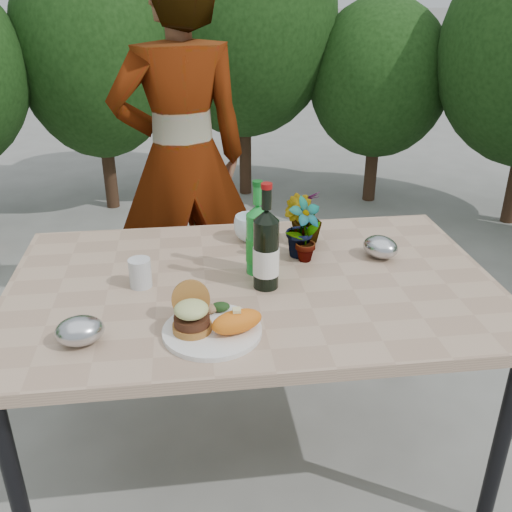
{
  "coord_description": "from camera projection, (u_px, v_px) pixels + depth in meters",
  "views": [
    {
      "loc": [
        -0.2,
        -1.65,
        1.64
      ],
      "look_at": [
        0.0,
        -0.08,
        0.88
      ],
      "focal_mm": 40.0,
      "sensor_mm": 36.0,
      "label": 1
    }
  ],
  "objects": [
    {
      "name": "person",
      "position": [
        182.0,
        160.0,
        2.68
      ],
      "size": [
        0.72,
        0.55,
        1.77
      ],
      "primitive_type": "imported",
      "rotation": [
        0.0,
        0.0,
        3.36
      ],
      "color": "#8E5B47",
      "rests_on": "ground"
    },
    {
      "name": "patio_table",
      "position": [
        253.0,
        296.0,
        1.9
      ],
      "size": [
        1.6,
        1.0,
        0.75
      ],
      "color": "tan",
      "rests_on": "ground"
    },
    {
      "name": "shrub_hedge",
      "position": [
        281.0,
        79.0,
        3.06
      ],
      "size": [
        7.02,
        5.19,
        2.24
      ],
      "color": "#382316",
      "rests_on": "ground"
    },
    {
      "name": "sparkling_water",
      "position": [
        257.0,
        240.0,
        1.89
      ],
      "size": [
        0.08,
        0.08,
        0.32
      ],
      "rotation": [
        0.0,
        0.0,
        -0.09
      ],
      "color": "green",
      "rests_on": "patio_table"
    },
    {
      "name": "burger_stack",
      "position": [
        191.0,
        313.0,
        1.58
      ],
      "size": [
        0.11,
        0.16,
        0.11
      ],
      "color": "#B7722D",
      "rests_on": "dinner_plate"
    },
    {
      "name": "ground",
      "position": [
        253.0,
        452.0,
        2.21
      ],
      "size": [
        80.0,
        80.0,
        0.0
      ],
      "primitive_type": "plane",
      "color": "slate",
      "rests_on": "ground"
    },
    {
      "name": "seedling_right",
      "position": [
        307.0,
        217.0,
        2.12
      ],
      "size": [
        0.16,
        0.16,
        0.2
      ],
      "primitive_type": "imported",
      "rotation": [
        0.0,
        0.0,
        3.87
      ],
      "color": "#20531C",
      "rests_on": "patio_table"
    },
    {
      "name": "plastic_cup",
      "position": [
        140.0,
        273.0,
        1.83
      ],
      "size": [
        0.07,
        0.07,
        0.09
      ],
      "primitive_type": "cylinder",
      "color": "silver",
      "rests_on": "patio_table"
    },
    {
      "name": "sweet_potato",
      "position": [
        237.0,
        321.0,
        1.57
      ],
      "size": [
        0.17,
        0.12,
        0.06
      ],
      "primitive_type": "ellipsoid",
      "rotation": [
        0.0,
        0.0,
        0.35
      ],
      "color": "orange",
      "rests_on": "dinner_plate"
    },
    {
      "name": "foil_packet_right",
      "position": [
        380.0,
        247.0,
        2.03
      ],
      "size": [
        0.16,
        0.17,
        0.08
      ],
      "primitive_type": "ellipsoid",
      "rotation": [
        0.0,
        0.0,
        2.16
      ],
      "color": "#B1B4B8",
      "rests_on": "patio_table"
    },
    {
      "name": "wine_bottle",
      "position": [
        266.0,
        250.0,
        1.79
      ],
      "size": [
        0.08,
        0.08,
        0.35
      ],
      "rotation": [
        0.0,
        0.0,
        0.38
      ],
      "color": "black",
      "rests_on": "patio_table"
    },
    {
      "name": "seedling_left",
      "position": [
        305.0,
        231.0,
        1.97
      ],
      "size": [
        0.14,
        0.12,
        0.23
      ],
      "primitive_type": "imported",
      "rotation": [
        0.0,
        0.0,
        0.38
      ],
      "color": "#215E20",
      "rests_on": "patio_table"
    },
    {
      "name": "seedling_mid",
      "position": [
        298.0,
        227.0,
        2.02
      ],
      "size": [
        0.14,
        0.15,
        0.22
      ],
      "primitive_type": "imported",
      "rotation": [
        0.0,
        0.0,
        2.03
      ],
      "color": "#27581E",
      "rests_on": "patio_table"
    },
    {
      "name": "blue_bowl",
      "position": [
        250.0,
        228.0,
        2.16
      ],
      "size": [
        0.16,
        0.16,
        0.1
      ],
      "primitive_type": "imported",
      "rotation": [
        0.0,
        0.0,
        -0.3
      ],
      "color": "white",
      "rests_on": "patio_table"
    },
    {
      "name": "foil_packet_left",
      "position": [
        80.0,
        331.0,
        1.54
      ],
      "size": [
        0.15,
        0.13,
        0.08
      ],
      "primitive_type": "ellipsoid",
      "rotation": [
        0.0,
        0.0,
        0.15
      ],
      "color": "#AEB0B5",
      "rests_on": "patio_table"
    },
    {
      "name": "grilled_veg",
      "position": [
        216.0,
        307.0,
        1.67
      ],
      "size": [
        0.08,
        0.05,
        0.03
      ],
      "color": "olive",
      "rests_on": "dinner_plate"
    },
    {
      "name": "dinner_plate",
      "position": [
        212.0,
        331.0,
        1.6
      ],
      "size": [
        0.28,
        0.28,
        0.01
      ],
      "primitive_type": "cylinder",
      "color": "white",
      "rests_on": "patio_table"
    }
  ]
}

